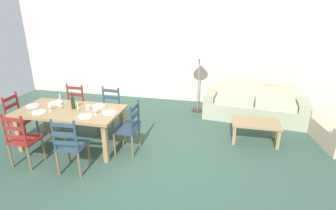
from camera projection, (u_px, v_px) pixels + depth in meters
The scene contains 31 objects.
ground_plane at pixel (149, 160), 4.63m from camera, with size 9.60×9.60×0.02m, color #385748.
wall_far at pixel (182, 53), 7.18m from camera, with size 9.60×0.16×2.70m, color beige.
dining_table at pixel (70, 114), 4.84m from camera, with size 1.90×0.96×0.75m.
dining_chair_near_left at pixel (22, 140), 4.30m from camera, with size 0.43×0.41×0.96m.
dining_chair_near_right at pixel (70, 145), 4.12m from camera, with size 0.45×0.43×0.96m.
dining_chair_far_left at pixel (74, 107), 5.68m from camera, with size 0.43×0.41×0.96m.
dining_chair_far_right at pixel (109, 111), 5.49m from camera, with size 0.45×0.43×0.96m.
dining_chair_head_west at pixel (19, 118), 5.13m from camera, with size 0.43×0.44×0.96m.
dining_chair_head_east at pixel (129, 128), 4.70m from camera, with size 0.41×0.43×0.96m.
dinner_plate_near_left at pixel (39, 112), 4.67m from camera, with size 0.24×0.24×0.02m, color white.
fork_near_left at pixel (32, 112), 4.71m from camera, with size 0.02×0.17×0.01m, color silver.
dinner_plate_near_right at pixel (85, 116), 4.49m from camera, with size 0.24×0.24×0.02m, color white.
fork_near_right at pixel (77, 116), 4.52m from camera, with size 0.02×0.17×0.01m, color silver.
dinner_plate_far_left at pixel (56, 103), 5.13m from camera, with size 0.24×0.24×0.02m, color white.
fork_far_left at pixel (49, 102), 5.16m from camera, with size 0.02×0.17×0.01m, color silver.
dinner_plate_far_right at pixel (99, 106), 4.95m from camera, with size 0.24×0.24×0.02m, color white.
fork_far_right at pixel (91, 106), 4.98m from camera, with size 0.02×0.17×0.01m, color silver.
dinner_plate_head_west at pixel (33, 106), 4.97m from camera, with size 0.24×0.24×0.02m, color white.
fork_head_west at pixel (26, 106), 5.00m from camera, with size 0.02×0.17×0.01m, color silver.
dinner_plate_head_east at pixel (109, 113), 4.65m from camera, with size 0.24×0.24×0.02m, color white.
fork_head_east at pixel (101, 112), 4.68m from camera, with size 0.02×0.17×0.01m, color silver.
wine_bottle at pixel (73, 103), 4.81m from camera, with size 0.07×0.07×0.32m.
wine_glass_near_left at pixel (49, 105), 4.72m from camera, with size 0.06×0.06×0.16m.
wine_glass_near_right at pixel (95, 109), 4.54m from camera, with size 0.06×0.06×0.16m.
wine_glass_far_left at pixel (58, 100), 4.96m from camera, with size 0.06×0.06×0.16m.
coffee_cup_primary at pixel (88, 107), 4.79m from camera, with size 0.07×0.07×0.09m, color beige.
candle_tall at pixel (61, 104), 4.84m from camera, with size 0.05×0.05×0.28m.
candle_short at pixel (78, 109), 4.72m from camera, with size 0.05×0.05×0.16m.
couch at pixel (254, 107), 6.25m from camera, with size 2.35×1.04×0.80m.
coffee_table at pixel (256, 125), 5.13m from camera, with size 0.90×0.56×0.42m.
standing_lamp at pixel (200, 56), 6.31m from camera, with size 0.40×0.40×1.64m.
Camera 1 is at (1.21, -3.83, 2.50)m, focal length 28.16 mm.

